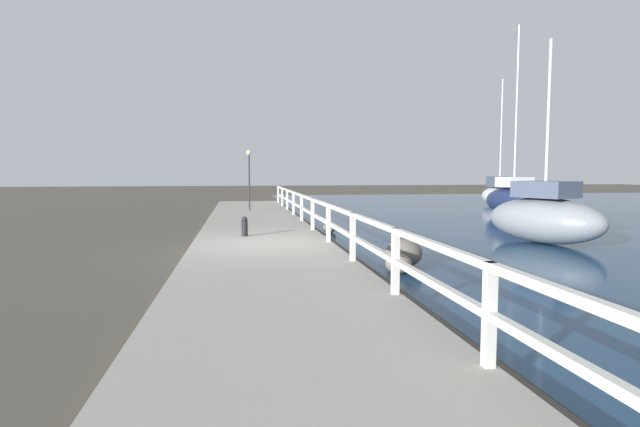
% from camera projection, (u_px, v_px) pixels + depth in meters
% --- Properties ---
extents(ground_plane, '(120.00, 120.00, 0.00)m').
position_uv_depth(ground_plane, '(263.00, 253.00, 12.19)').
color(ground_plane, '#4C473D').
extents(dock_walkway, '(3.45, 36.00, 0.23)m').
position_uv_depth(dock_walkway, '(263.00, 248.00, 12.18)').
color(dock_walkway, '#9E998E').
rests_on(dock_walkway, ground).
extents(railing, '(0.10, 32.50, 0.95)m').
position_uv_depth(railing, '(328.00, 216.00, 12.38)').
color(railing, silver).
rests_on(railing, dock_walkway).
extents(boulder_far_strip, '(0.78, 0.70, 0.58)m').
position_uv_depth(boulder_far_strip, '(404.00, 253.00, 10.34)').
color(boulder_far_strip, '#666056').
rests_on(boulder_far_strip, ground).
extents(boulder_upstream, '(0.52, 0.47, 0.39)m').
position_uv_depth(boulder_upstream, '(399.00, 264.00, 9.67)').
color(boulder_upstream, slate).
rests_on(boulder_upstream, ground).
extents(boulder_water_edge, '(0.43, 0.39, 0.32)m').
position_uv_depth(boulder_water_edge, '(330.00, 228.00, 16.18)').
color(boulder_water_edge, '#666056').
rests_on(boulder_water_edge, ground).
extents(mooring_bollard, '(0.17, 0.17, 0.54)m').
position_uv_depth(mooring_bollard, '(245.00, 226.00, 13.53)').
color(mooring_bollard, black).
rests_on(mooring_bollard, dock_walkway).
extents(dock_lamp, '(0.23, 0.23, 2.72)m').
position_uv_depth(dock_lamp, '(249.00, 168.00, 22.48)').
color(dock_lamp, '#2D2D33').
rests_on(dock_lamp, dock_walkway).
extents(sailboat_navy, '(1.56, 3.98, 8.27)m').
position_uv_depth(sailboat_navy, '(514.00, 200.00, 22.03)').
color(sailboat_navy, '#192347').
rests_on(sailboat_navy, water_surface).
extents(sailboat_white, '(2.66, 5.47, 7.09)m').
position_uv_depth(sailboat_white, '(499.00, 195.00, 28.10)').
color(sailboat_white, white).
rests_on(sailboat_white, water_surface).
extents(sailboat_gray, '(2.73, 3.79, 5.52)m').
position_uv_depth(sailboat_gray, '(545.00, 217.00, 13.74)').
color(sailboat_gray, gray).
rests_on(sailboat_gray, water_surface).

